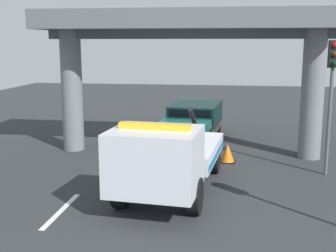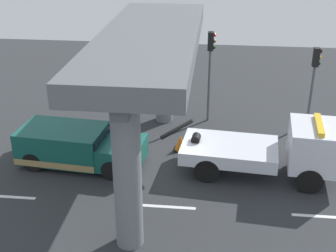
{
  "view_description": "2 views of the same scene",
  "coord_description": "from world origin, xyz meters",
  "px_view_note": "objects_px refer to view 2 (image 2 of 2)",
  "views": [
    {
      "loc": [
        16.78,
        1.7,
        4.53
      ],
      "look_at": [
        -0.07,
        -0.7,
        1.26
      ],
      "focal_mm": 46.88,
      "sensor_mm": 36.0,
      "label": 1
    },
    {
      "loc": [
        1.76,
        -16.48,
        9.7
      ],
      "look_at": [
        0.04,
        -0.46,
        2.16
      ],
      "focal_mm": 48.81,
      "sensor_mm": 36.0,
      "label": 2
    }
  ],
  "objects_px": {
    "tow_truck_white": "(278,149)",
    "traffic_cone_orange": "(180,143)",
    "towed_van_green": "(76,147)",
    "traffic_light_far": "(315,70)",
    "traffic_light_near": "(210,58)"
  },
  "relations": [
    {
      "from": "traffic_light_far",
      "to": "traffic_cone_orange",
      "type": "bearing_deg",
      "value": -151.12
    },
    {
      "from": "traffic_light_near",
      "to": "traffic_light_far",
      "type": "distance_m",
      "value": 5.02
    },
    {
      "from": "towed_van_green",
      "to": "traffic_light_near",
      "type": "xyz_separation_m",
      "value": [
        5.42,
        5.05,
        2.55
      ]
    },
    {
      "from": "traffic_light_far",
      "to": "traffic_cone_orange",
      "type": "height_order",
      "value": "traffic_light_far"
    },
    {
      "from": "towed_van_green",
      "to": "traffic_light_far",
      "type": "bearing_deg",
      "value": 25.84
    },
    {
      "from": "tow_truck_white",
      "to": "towed_van_green",
      "type": "xyz_separation_m",
      "value": [
        -8.32,
        0.08,
        -0.42
      ]
    },
    {
      "from": "tow_truck_white",
      "to": "traffic_light_far",
      "type": "height_order",
      "value": "traffic_light_far"
    },
    {
      "from": "traffic_cone_orange",
      "to": "traffic_light_far",
      "type": "bearing_deg",
      "value": 28.88
    },
    {
      "from": "tow_truck_white",
      "to": "traffic_cone_orange",
      "type": "relative_size",
      "value": 10.36
    },
    {
      "from": "towed_van_green",
      "to": "tow_truck_white",
      "type": "bearing_deg",
      "value": -0.54
    },
    {
      "from": "tow_truck_white",
      "to": "traffic_cone_orange",
      "type": "xyz_separation_m",
      "value": [
        -4.04,
        1.74,
        -0.86
      ]
    },
    {
      "from": "traffic_light_far",
      "to": "tow_truck_white",
      "type": "bearing_deg",
      "value": -112.31
    },
    {
      "from": "traffic_light_near",
      "to": "towed_van_green",
      "type": "bearing_deg",
      "value": -137.03
    },
    {
      "from": "towed_van_green",
      "to": "traffic_light_near",
      "type": "distance_m",
      "value": 7.83
    },
    {
      "from": "towed_van_green",
      "to": "traffic_cone_orange",
      "type": "bearing_deg",
      "value": 21.19
    }
  ]
}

